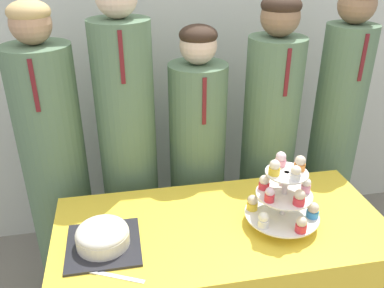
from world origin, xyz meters
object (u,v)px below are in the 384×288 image
student_0 (57,173)px  student_3 (267,152)px  cupcake_stand (284,195)px  cake_knife (100,273)px  student_4 (333,141)px  student_1 (129,156)px  round_cake (103,236)px  student_2 (197,169)px

student_0 → student_3: 1.08m
student_0 → student_3: same height
cupcake_stand → student_3: size_ratio=0.19×
student_0 → cake_knife: bearing=-73.4°
cake_knife → cupcake_stand: size_ratio=0.76×
cupcake_stand → student_3: (0.16, 0.58, -0.13)m
student_0 → student_4: size_ratio=0.97×
cake_knife → student_1: bearing=104.4°
cupcake_stand → student_0: 1.10m
student_0 → student_3: (1.08, -0.00, 0.01)m
round_cake → cake_knife: (-0.01, -0.14, -0.04)m
student_1 → student_4: student_1 is taller
cake_knife → student_0: size_ratio=0.15×
cake_knife → student_4: bearing=55.6°
cake_knife → student_2: student_2 is taller
cake_knife → cupcake_stand: 0.73m
student_1 → student_4: size_ratio=1.04×
round_cake → student_0: student_0 is taller
round_cake → student_1: size_ratio=0.17×
cake_knife → student_2: size_ratio=0.16×
student_3 → student_1: bearing=180.0°
cake_knife → student_0: (-0.22, 0.72, -0.01)m
student_2 → cake_knife: bearing=-123.8°
round_cake → student_0: size_ratio=0.18×
student_4 → round_cake: bearing=-154.5°
round_cake → cupcake_stand: 0.70m
student_0 → student_2: 0.70m
cupcake_stand → student_0: student_0 is taller
student_2 → student_4: (0.75, 0.00, 0.10)m
student_0 → student_4: bearing=-0.0°
round_cake → cupcake_stand: size_ratio=0.90×
student_1 → student_3: size_ratio=1.07×
cupcake_stand → student_1: size_ratio=0.18×
round_cake → student_0: bearing=111.4°
cupcake_stand → student_2: bearing=110.8°
cupcake_stand → student_0: (-0.92, 0.58, -0.14)m
student_3 → student_0: bearing=180.0°
round_cake → student_3: student_3 is taller
student_2 → student_4: size_ratio=0.90×
student_0 → student_1: student_1 is taller
cake_knife → student_3: size_ratio=0.15×
student_3 → cupcake_stand: bearing=-105.2°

